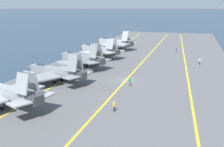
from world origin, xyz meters
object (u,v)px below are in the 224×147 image
(parked_jet_third, at_px, (55,71))
(crew_white_vest, at_px, (200,61))
(crew_blue_vest, at_px, (176,49))
(parked_jet_fourth, at_px, (81,58))
(parked_jet_fifth, at_px, (99,49))
(parked_jet_sixth, at_px, (114,42))
(parked_jet_second, at_px, (4,91))
(crew_green_vest, at_px, (130,81))
(crew_yellow_vest, at_px, (114,106))

(parked_jet_third, relative_size, crew_white_vest, 9.25)
(crew_blue_vest, distance_m, crew_white_vest, 19.74)
(parked_jet_fourth, height_order, parked_jet_fifth, parked_jet_fourth)
(parked_jet_fourth, relative_size, parked_jet_sixth, 0.98)
(parked_jet_second, xyz_separation_m, parked_jet_third, (15.56, -0.87, -0.32))
(parked_jet_fourth, relative_size, parked_jet_fifth, 0.96)
(parked_jet_second, distance_m, parked_jet_fourth, 29.87)
(parked_jet_fourth, height_order, crew_white_vest, parked_jet_fourth)
(parked_jet_fifth, relative_size, crew_blue_vest, 9.13)
(crew_blue_vest, xyz_separation_m, crew_white_vest, (-18.36, -7.25, -0.04))
(parked_jet_fourth, height_order, crew_blue_vest, parked_jet_fourth)
(crew_green_vest, bearing_deg, crew_yellow_vest, -177.01)
(parked_jet_third, xyz_separation_m, crew_green_vest, (1.64, -15.44, -1.38))
(parked_jet_third, bearing_deg, parked_jet_fourth, 0.49)
(parked_jet_third, relative_size, crew_green_vest, 9.61)
(crew_blue_vest, bearing_deg, parked_jet_fourth, 144.26)
(parked_jet_second, distance_m, parked_jet_third, 15.58)
(parked_jet_fourth, distance_m, parked_jet_fifth, 14.92)
(parked_jet_sixth, bearing_deg, crew_yellow_vest, -164.42)
(parked_jet_third, height_order, parked_jet_fourth, parked_jet_fourth)
(parked_jet_third, relative_size, crew_blue_vest, 8.84)
(parked_jet_fourth, bearing_deg, crew_blue_vest, -35.74)
(parked_jet_sixth, relative_size, crew_green_vest, 9.67)
(parked_jet_second, bearing_deg, crew_green_vest, -43.49)
(parked_jet_sixth, xyz_separation_m, crew_white_vest, (-19.42, -29.24, -1.55))
(crew_blue_vest, bearing_deg, crew_white_vest, -158.45)
(parked_jet_fifth, bearing_deg, crew_green_vest, -150.07)
(crew_blue_vest, bearing_deg, parked_jet_fifth, 125.03)
(crew_yellow_vest, distance_m, crew_white_vest, 41.17)
(parked_jet_sixth, relative_size, crew_white_vest, 9.31)
(crew_green_vest, relative_size, crew_yellow_vest, 0.99)
(crew_green_vest, relative_size, crew_blue_vest, 0.92)
(parked_jet_fourth, bearing_deg, crew_yellow_vest, -148.78)
(parked_jet_second, relative_size, parked_jet_third, 1.06)
(parked_jet_sixth, relative_size, crew_yellow_vest, 9.58)
(parked_jet_sixth, bearing_deg, crew_green_vest, -160.62)
(parked_jet_fourth, distance_m, crew_white_vest, 31.70)
(parked_jet_fifth, relative_size, crew_yellow_vest, 9.83)
(parked_jet_third, xyz_separation_m, crew_white_vest, (26.48, -29.11, -1.35))
(parked_jet_third, relative_size, crew_yellow_vest, 9.52)
(parked_jet_second, distance_m, crew_blue_vest, 64.55)
(parked_jet_sixth, xyz_separation_m, crew_yellow_vest, (-58.51, -16.32, -1.58))
(crew_green_vest, height_order, crew_white_vest, crew_white_vest)
(crew_white_vest, bearing_deg, parked_jet_fourth, 112.62)
(parked_jet_third, bearing_deg, parked_jet_second, 176.81)
(parked_jet_fifth, bearing_deg, crew_white_vest, -95.28)
(parked_jet_second, xyz_separation_m, parked_jet_sixth, (61.46, -0.74, -0.12))
(parked_jet_second, bearing_deg, crew_yellow_vest, -80.19)
(parked_jet_second, bearing_deg, parked_jet_third, -3.19)
(parked_jet_fourth, xyz_separation_m, crew_white_vest, (12.18, -29.23, -1.48))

